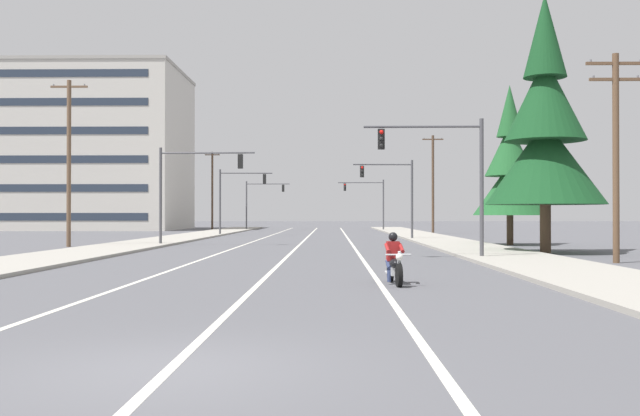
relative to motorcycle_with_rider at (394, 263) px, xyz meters
name	(u,v)px	position (x,y,z in m)	size (l,w,h in m)	color
ground_plane	(164,369)	(-3.91, -11.07, -0.59)	(400.00, 400.00, 0.00)	#515156
lane_stripe_center	(304,240)	(-3.83, 33.93, -0.58)	(0.16, 100.00, 0.01)	beige
lane_stripe_left	(257,240)	(-7.42, 33.93, -0.58)	(0.16, 100.00, 0.01)	beige
lane_stripe_right	(349,240)	(-0.40, 33.93, -0.58)	(0.16, 100.00, 0.01)	beige
sidewalk_kerb_right	(447,242)	(6.21, 28.93, -0.52)	(4.40, 110.00, 0.14)	#9E998E
sidewalk_kerb_left	(154,242)	(-14.03, 28.93, -0.52)	(4.40, 110.00, 0.14)	#9E998E
motorcycle_with_rider	(394,263)	(0.00, 0.00, 0.00)	(0.70, 2.19, 1.46)	black
traffic_signal_near_right	(447,166)	(3.34, 11.37, 3.54)	(5.29, 0.37, 6.20)	#47474C
traffic_signal_near_left	(189,180)	(-10.78, 24.64, 3.58)	(6.08, 0.49, 6.20)	#47474C
traffic_signal_mid_right	(395,187)	(3.19, 35.24, 3.50)	(4.68, 0.53, 6.20)	#47474C
traffic_signal_mid_left	(235,192)	(-10.77, 46.48, 3.52)	(4.99, 0.50, 6.20)	#47474C
traffic_signal_far_right	(370,197)	(2.95, 66.50, 3.56)	(5.59, 0.37, 6.20)	#47474C
traffic_signal_far_left	(259,197)	(-10.91, 70.11, 3.56)	(5.59, 0.37, 6.20)	#47474C
utility_pole_right_near	(616,149)	(9.76, 8.89, 4.04)	(2.39, 0.26, 8.50)	brown
utility_pole_left_near	(69,160)	(-17.74, 22.92, 4.71)	(2.25, 0.26, 10.15)	brown
utility_pole_right_far	(433,182)	(8.62, 52.66, 4.65)	(2.14, 0.26, 10.05)	#4C3828
utility_pole_left_far	(212,189)	(-17.25, 72.29, 4.68)	(1.94, 0.26, 10.14)	#4C3828
conifer_tree_right_verge_near	(545,134)	(9.19, 16.48, 5.52)	(6.06, 6.06, 13.33)	#4C3828
conifer_tree_right_verge_far	(510,171)	(9.77, 25.99, 4.16)	(4.70, 4.70, 10.35)	#423023
apartment_building_far_left_block	(87,150)	(-33.76, 72.54, 9.82)	(25.01, 18.53, 20.79)	beige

